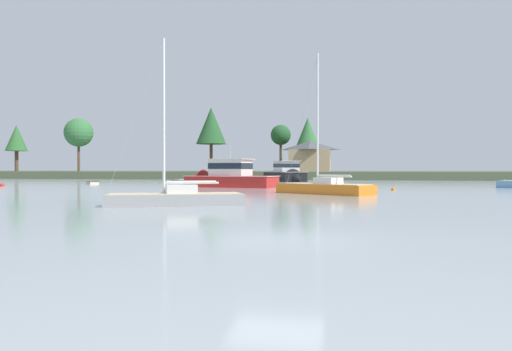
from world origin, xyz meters
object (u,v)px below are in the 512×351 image
Objects in this scene: sailboat_orange at (324,191)px; mooring_buoy_green at (504,181)px; dinghy_cream at (93,183)px; mooring_buoy_orange at (393,189)px; cruiser_red at (222,180)px; dinghy_navy at (183,181)px; sailboat_grey at (175,202)px; cruiser_black at (287,177)px; mooring_buoy_red at (2,185)px.

mooring_buoy_green is (25.33, 41.78, -0.14)m from sailboat_orange.
mooring_buoy_orange is at bearing -18.31° from dinghy_cream.
dinghy_navy is at bearing 119.92° from cruiser_red.
dinghy_navy reaches higher than dinghy_cream.
mooring_buoy_green is at bearing 59.47° from sailboat_grey.
cruiser_black reaches higher than mooring_buoy_green.
sailboat_orange reaches higher than cruiser_red.
sailboat_grey is 24.74m from mooring_buoy_orange.
sailboat_grey is 63.99m from mooring_buoy_green.
cruiser_red is at bearing -60.08° from dinghy_navy.
cruiser_black is 31.74m from mooring_buoy_orange.
sailboat_orange is 4.07× the size of dinghy_cream.
dinghy_cream is 5.15× the size of mooring_buoy_red.
dinghy_cream is 39.65m from sailboat_grey.
sailboat_orange is 27.59× the size of mooring_buoy_orange.
cruiser_black is at bearing 89.76° from sailboat_grey.
sailboat_orange reaches higher than mooring_buoy_orange.
sailboat_grey reaches higher than mooring_buoy_green.
sailboat_grey is at bearing -72.07° from dinghy_navy.
sailboat_orange is (11.12, -12.55, -0.46)m from cruiser_red.
cruiser_black is (0.21, 50.06, 0.52)m from sailboat_grey.
cruiser_black is at bearing 100.75° from sailboat_orange.
sailboat_grey is 0.81× the size of cruiser_black.
sailboat_grey is at bearing -40.20° from mooring_buoy_red.
cruiser_black is at bearing 113.83° from mooring_buoy_orange.
sailboat_grey is 50.06m from cruiser_black.
cruiser_red reaches higher than mooring_buoy_orange.
mooring_buoy_green is (54.87, 22.38, -0.04)m from dinghy_cream.
dinghy_cream is at bearing -142.49° from cruiser_black.
cruiser_red is 24.53m from cruiser_black.
sailboat_grey reaches higher than mooring_buoy_red.
mooring_buoy_orange is 0.75× the size of mooring_buoy_green.
mooring_buoy_orange is at bearing 52.79° from sailboat_orange.
sailboat_grey is at bearing -81.34° from cruiser_red.
dinghy_navy is 48.01m from mooring_buoy_green.
dinghy_cream is (-18.42, 6.86, -0.56)m from cruiser_red.
mooring_buoy_red is at bearing -123.98° from dinghy_cream.
mooring_buoy_red is at bearing -175.39° from cruiser_red.
cruiser_red is 27.40× the size of mooring_buoy_orange.
cruiser_red is 20.30m from dinghy_navy.
cruiser_red is 0.99× the size of sailboat_orange.
mooring_buoy_orange is at bearing -119.75° from mooring_buoy_green.
cruiser_red is 1.24× the size of sailboat_grey.
cruiser_black is (-6.97, 36.72, 0.49)m from sailboat_orange.
sailboat_grey is 22.11× the size of mooring_buoy_orange.
cruiser_black is at bearing 80.26° from cruiser_red.
sailboat_orange is 37.03m from mooring_buoy_red.
mooring_buoy_green is (36.45, 29.24, -0.60)m from cruiser_red.
dinghy_cream is 37.27m from mooring_buoy_orange.
mooring_buoy_green is at bearing 58.78° from sailboat_orange.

